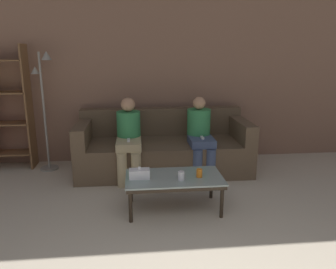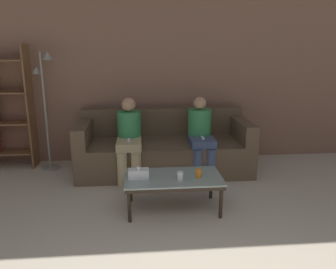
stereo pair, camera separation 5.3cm
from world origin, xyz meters
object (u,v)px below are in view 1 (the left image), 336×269
(couch, at_px, (163,149))
(cup_near_left, at_px, (181,176))
(tissue_box, at_px, (139,174))
(seated_person_left_end, at_px, (129,136))
(standing_lamp, at_px, (44,99))
(coffee_table, at_px, (174,180))
(cup_near_right, at_px, (199,173))
(seated_person_mid_left, at_px, (200,133))

(couch, height_order, cup_near_left, couch)
(tissue_box, xyz_separation_m, seated_person_left_end, (-0.12, 1.04, 0.15))
(couch, xyz_separation_m, cup_near_left, (0.07, -1.37, 0.12))
(standing_lamp, relative_size, seated_person_left_end, 1.56)
(coffee_table, xyz_separation_m, cup_near_right, (0.27, -0.04, 0.08))
(couch, relative_size, standing_lamp, 1.43)
(standing_lamp, bearing_deg, cup_near_right, -37.55)
(seated_person_left_end, bearing_deg, couch, 25.36)
(couch, bearing_deg, seated_person_mid_left, -23.97)
(coffee_table, relative_size, standing_lamp, 0.62)
(tissue_box, distance_m, standing_lamp, 2.06)
(coffee_table, height_order, cup_near_right, cup_near_right)
(cup_near_right, distance_m, standing_lamp, 2.54)
(coffee_table, bearing_deg, cup_near_left, -59.97)
(cup_near_right, height_order, seated_person_mid_left, seated_person_mid_left)
(cup_near_right, bearing_deg, standing_lamp, 142.45)
(standing_lamp, distance_m, seated_person_mid_left, 2.26)
(couch, bearing_deg, standing_lamp, 173.36)
(cup_near_left, height_order, cup_near_right, cup_near_left)
(cup_near_right, height_order, seated_person_left_end, seated_person_left_end)
(cup_near_right, bearing_deg, seated_person_mid_left, 78.58)
(coffee_table, relative_size, tissue_box, 4.79)
(coffee_table, height_order, standing_lamp, standing_lamp)
(seated_person_left_end, height_order, seated_person_mid_left, seated_person_left_end)
(coffee_table, distance_m, standing_lamp, 2.34)
(tissue_box, xyz_separation_m, standing_lamp, (-1.31, 1.47, 0.61))
(seated_person_mid_left, bearing_deg, tissue_box, -129.37)
(cup_near_left, distance_m, standing_lamp, 2.43)
(seated_person_left_end, bearing_deg, tissue_box, -83.21)
(seated_person_mid_left, bearing_deg, cup_near_right, -101.42)
(coffee_table, relative_size, cup_near_left, 11.09)
(couch, distance_m, standing_lamp, 1.84)
(coffee_table, height_order, cup_near_left, cup_near_left)
(cup_near_left, distance_m, tissue_box, 0.45)
(couch, bearing_deg, cup_near_left, -87.20)
(seated_person_left_end, bearing_deg, standing_lamp, 160.02)
(tissue_box, relative_size, standing_lamp, 0.13)
(tissue_box, distance_m, seated_person_mid_left, 1.38)
(seated_person_left_end, bearing_deg, coffee_table, -64.11)
(coffee_table, relative_size, seated_person_mid_left, 0.96)
(couch, bearing_deg, cup_near_right, -78.09)
(tissue_box, bearing_deg, coffee_table, 1.54)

